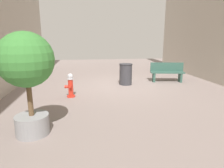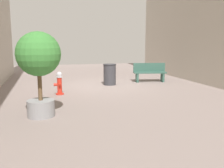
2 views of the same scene
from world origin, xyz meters
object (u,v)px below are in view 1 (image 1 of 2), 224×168
fire_hydrant (70,85)px  trash_bin (126,74)px  planter_tree (27,69)px  bench_near (167,72)px

fire_hydrant → trash_bin: bearing=-145.6°
trash_bin → fire_hydrant: bearing=34.4°
planter_tree → trash_bin: (-3.10, -4.46, -1.00)m
bench_near → planter_tree: size_ratio=0.75×
fire_hydrant → planter_tree: bearing=76.6°
fire_hydrant → planter_tree: size_ratio=0.39×
bench_near → planter_tree: bearing=42.2°
fire_hydrant → trash_bin: (-2.44, -1.67, 0.05)m
planter_tree → bench_near: bearing=-137.8°
planter_tree → fire_hydrant: bearing=-103.4°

